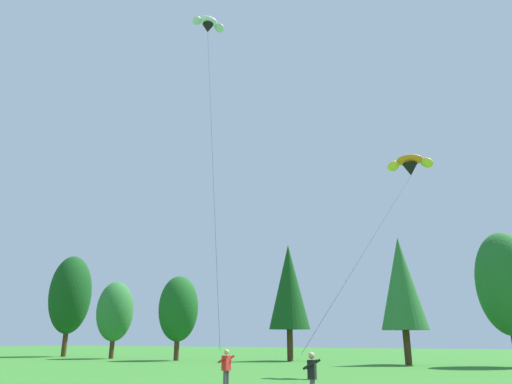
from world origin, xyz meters
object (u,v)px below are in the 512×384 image
object	(u,v)px
kite_flyer_near	(226,367)
parafoil_kite_mid_orange	(410,165)
kite_flyer_mid	(312,374)
parafoil_kite_high_white	(208,25)

from	to	relation	value
kite_flyer_near	parafoil_kite_mid_orange	bearing A→B (deg)	66.56
kite_flyer_near	kite_flyer_mid	xyz separation A→B (m)	(4.79, -2.40, 0.00)
kite_flyer_mid	parafoil_kite_mid_orange	bearing A→B (deg)	85.10
parafoil_kite_high_white	parafoil_kite_mid_orange	size ratio (longest dim) A/B	1.33
kite_flyer_mid	parafoil_kite_mid_orange	xyz separation A→B (m)	(1.44, 16.75, 12.85)
kite_flyer_near	parafoil_kite_high_white	size ratio (longest dim) A/B	0.07
kite_flyer_near	kite_flyer_mid	bearing A→B (deg)	-26.58
kite_flyer_mid	parafoil_kite_mid_orange	size ratio (longest dim) A/B	0.10
kite_flyer_near	kite_flyer_mid	distance (m)	5.35
kite_flyer_mid	parafoil_kite_high_white	world-z (taller)	parafoil_kite_high_white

